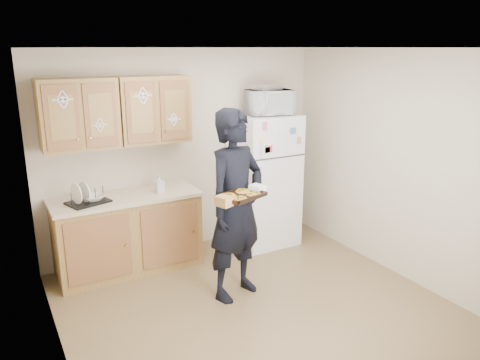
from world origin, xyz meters
name	(u,v)px	position (x,y,z in m)	size (l,w,h in m)	color
floor	(258,309)	(0.00, 0.00, 0.00)	(3.60, 3.60, 0.00)	brown
ceiling	(261,48)	(0.00, 0.00, 2.50)	(3.60, 3.60, 0.00)	silver
wall_back	(184,152)	(0.00, 1.80, 1.25)	(3.60, 0.04, 2.50)	beige
wall_front	(416,265)	(0.00, -1.80, 1.25)	(3.60, 0.04, 2.50)	beige
wall_left	(52,223)	(-1.80, 0.00, 1.25)	(0.04, 3.60, 2.50)	beige
wall_right	(399,166)	(1.80, 0.00, 1.25)	(0.04, 3.60, 2.50)	beige
refrigerator	(264,180)	(0.95, 1.43, 0.85)	(0.75, 0.70, 1.70)	white
base_cabinet	(128,235)	(-0.85, 1.48, 0.43)	(1.60, 0.60, 0.86)	brown
countertop	(126,197)	(-0.85, 1.48, 0.88)	(1.64, 0.64, 0.04)	beige
upper_cab_left	(79,114)	(-1.25, 1.61, 1.83)	(0.80, 0.33, 0.75)	brown
upper_cab_right	(153,109)	(-0.43, 1.61, 1.83)	(0.80, 0.33, 0.75)	brown
cereal_box	(285,217)	(1.47, 1.67, 0.16)	(0.20, 0.07, 0.32)	gold
person	(236,206)	(-0.04, 0.38, 0.98)	(0.71, 0.47, 1.95)	black
baking_tray	(241,196)	(-0.13, 0.10, 1.17)	(0.41, 0.30, 0.04)	black
pizza_front_left	(240,198)	(-0.20, 0.00, 1.19)	(0.14, 0.14, 0.02)	orange
pizza_front_right	(254,194)	(-0.02, 0.06, 1.19)	(0.14, 0.14, 0.02)	orange
pizza_back_left	(229,195)	(-0.25, 0.13, 1.19)	(0.14, 0.14, 0.02)	orange
pizza_back_right	(243,191)	(-0.07, 0.19, 1.19)	(0.14, 0.14, 0.02)	orange
microwave	(270,102)	(0.98, 1.38, 1.85)	(0.55, 0.37, 0.30)	white
foil_pan	(267,87)	(0.96, 1.41, 2.04)	(0.32, 0.22, 0.07)	#B5B5BC
dish_rack	(88,196)	(-1.27, 1.43, 0.98)	(0.41, 0.31, 0.16)	black
bowl	(93,198)	(-1.21, 1.43, 0.95)	(0.23, 0.23, 0.06)	white
soap_bottle	(159,184)	(-0.47, 1.42, 1.00)	(0.09, 0.10, 0.21)	white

